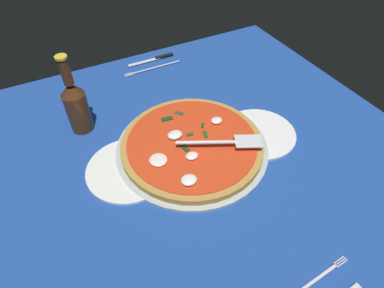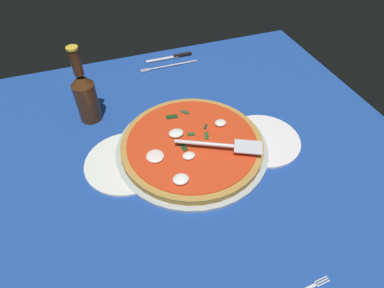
% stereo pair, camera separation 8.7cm
% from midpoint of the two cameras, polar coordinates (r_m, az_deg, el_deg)
% --- Properties ---
extents(ground_plane, '(1.15, 1.15, 0.01)m').
position_cam_midpoint_polar(ground_plane, '(0.88, -0.58, -2.44)').
color(ground_plane, '#1C4294').
extents(checker_pattern, '(1.15, 1.15, 0.00)m').
position_cam_midpoint_polar(checker_pattern, '(0.87, -0.58, -2.24)').
color(checker_pattern, white).
rests_on(checker_pattern, ground_plane).
extents(pizza_pan, '(0.41, 0.41, 0.01)m').
position_cam_midpoint_polar(pizza_pan, '(0.89, -2.82, -0.87)').
color(pizza_pan, '#ACB7B7').
rests_on(pizza_pan, ground_plane).
extents(dinner_plate_left, '(0.22, 0.22, 0.01)m').
position_cam_midpoint_polar(dinner_plate_left, '(0.86, -13.88, -4.51)').
color(dinner_plate_left, white).
rests_on(dinner_plate_left, ground_plane).
extents(dinner_plate_right, '(0.21, 0.21, 0.01)m').
position_cam_midpoint_polar(dinner_plate_right, '(0.94, 9.00, 1.77)').
color(dinner_plate_right, white).
rests_on(dinner_plate_right, ground_plane).
extents(pizza, '(0.38, 0.38, 0.03)m').
position_cam_midpoint_polar(pizza, '(0.87, -2.91, -0.17)').
color(pizza, '#B3853C').
rests_on(pizza, pizza_pan).
extents(pizza_server, '(0.21, 0.13, 0.01)m').
position_cam_midpoint_polar(pizza_server, '(0.84, 2.53, 0.38)').
color(pizza_server, silver).
rests_on(pizza_server, pizza).
extents(place_setting_far, '(0.22, 0.12, 0.01)m').
position_cam_midpoint_polar(place_setting_far, '(1.24, -8.74, 13.65)').
color(place_setting_far, white).
rests_on(place_setting_far, ground_plane).
extents(beer_bottle, '(0.06, 0.06, 0.24)m').
position_cam_midpoint_polar(beer_bottle, '(0.96, -22.23, 6.31)').
color(beer_bottle, '#472711').
rests_on(beer_bottle, ground_plane).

